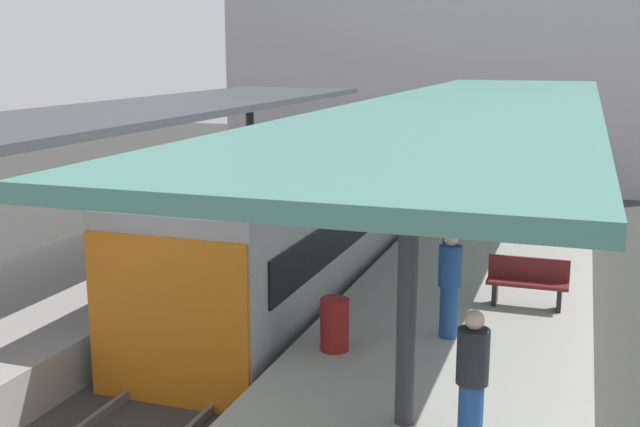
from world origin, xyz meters
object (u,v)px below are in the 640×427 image
(passenger_near_bench, at_px, (449,283))
(passenger_mid_platform, at_px, (472,380))
(platform_bench, at_px, (528,281))
(platform_sign, at_px, (446,207))
(litter_bin, at_px, (335,324))
(commuter_train, at_px, (332,207))

(passenger_near_bench, height_order, passenger_mid_platform, passenger_near_bench)
(platform_bench, height_order, platform_sign, platform_sign)
(litter_bin, height_order, passenger_mid_platform, passenger_mid_platform)
(platform_bench, height_order, litter_bin, platform_bench)
(platform_bench, xyz_separation_m, litter_bin, (-2.60, -3.05, -0.06))
(platform_bench, distance_m, platform_sign, 1.97)
(litter_bin, bearing_deg, passenger_mid_platform, -45.86)
(platform_sign, distance_m, passenger_near_bench, 2.50)
(commuter_train, distance_m, litter_bin, 7.28)
(platform_bench, bearing_deg, passenger_near_bench, -118.41)
(commuter_train, bearing_deg, platform_bench, -38.30)
(platform_bench, distance_m, passenger_near_bench, 2.28)
(platform_sign, bearing_deg, litter_bin, -107.01)
(passenger_near_bench, xyz_separation_m, passenger_mid_platform, (0.84, -3.53, -0.01))
(platform_sign, height_order, passenger_mid_platform, platform_sign)
(commuter_train, relative_size, passenger_mid_platform, 9.42)
(litter_bin, distance_m, passenger_mid_platform, 3.44)
(platform_bench, relative_size, litter_bin, 1.75)
(litter_bin, xyz_separation_m, passenger_mid_platform, (2.37, -2.44, 0.48))
(platform_bench, height_order, passenger_mid_platform, passenger_mid_platform)
(platform_sign, bearing_deg, passenger_near_bench, -78.33)
(platform_sign, distance_m, litter_bin, 3.79)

